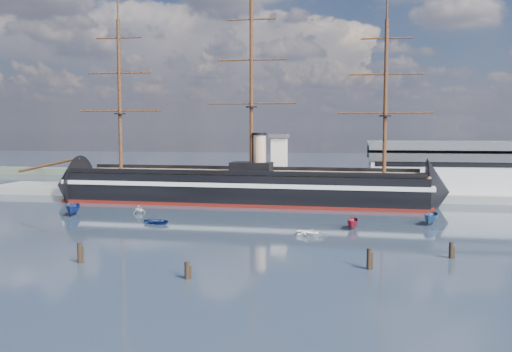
# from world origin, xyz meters

# --- Properties ---
(ground) EXTENTS (600.00, 600.00, 0.00)m
(ground) POSITION_xyz_m (0.00, 40.00, 0.00)
(ground) COLOR #243042
(ground) RESTS_ON ground
(quay) EXTENTS (180.00, 18.00, 2.00)m
(quay) POSITION_xyz_m (10.00, 76.00, 0.00)
(quay) COLOR slate
(quay) RESTS_ON ground
(warehouse) EXTENTS (63.00, 21.00, 11.60)m
(warehouse) POSITION_xyz_m (58.00, 80.00, 7.98)
(warehouse) COLOR #B7BABC
(warehouse) RESTS_ON ground
(quay_tower) EXTENTS (5.00, 5.00, 15.00)m
(quay_tower) POSITION_xyz_m (3.00, 73.00, 9.75)
(quay_tower) COLOR silver
(quay_tower) RESTS_ON ground
(warship) EXTENTS (113.19, 19.81, 53.94)m
(warship) POSITION_xyz_m (-5.98, 60.00, 4.04)
(warship) COLOR black
(warship) RESTS_ON ground
(motorboat_a) EXTENTS (7.79, 4.44, 2.94)m
(motorboat_a) POSITION_xyz_m (-36.66, 34.90, 0.00)
(motorboat_a) COLOR navy
(motorboat_a) RESTS_ON ground
(motorboat_b) EXTENTS (2.18, 3.57, 1.56)m
(motorboat_b) POSITION_xyz_m (-15.27, 27.49, 0.00)
(motorboat_b) COLOR navy
(motorboat_b) RESTS_ON ground
(motorboat_c) EXTENTS (6.14, 2.82, 2.38)m
(motorboat_c) POSITION_xyz_m (22.50, 28.00, 0.00)
(motorboat_c) COLOR maroon
(motorboat_c) RESTS_ON ground
(motorboat_d) EXTENTS (5.32, 5.26, 1.92)m
(motorboat_d) POSITION_xyz_m (-23.85, 40.05, 0.00)
(motorboat_d) COLOR silver
(motorboat_d) RESTS_ON ground
(motorboat_e) EXTENTS (2.54, 3.63, 1.57)m
(motorboat_e) POSITION_xyz_m (15.29, 19.91, 0.00)
(motorboat_e) COLOR white
(motorboat_e) RESTS_ON ground
(motorboat_f) EXTENTS (7.51, 4.77, 2.82)m
(motorboat_f) POSITION_xyz_m (37.52, 35.38, 0.00)
(motorboat_f) COLOR #2C4C74
(motorboat_f) RESTS_ON ground
(piling_near_left) EXTENTS (0.64, 0.64, 3.55)m
(piling_near_left) POSITION_xyz_m (-15.03, -5.21, 0.00)
(piling_near_left) COLOR black
(piling_near_left) RESTS_ON ground
(piling_near_mid) EXTENTS (0.64, 0.64, 2.90)m
(piling_near_mid) POSITION_xyz_m (2.11, -10.90, 0.00)
(piling_near_mid) COLOR black
(piling_near_mid) RESTS_ON ground
(piling_near_right) EXTENTS (0.64, 0.64, 3.54)m
(piling_near_right) POSITION_xyz_m (24.56, -2.22, 0.00)
(piling_near_right) COLOR black
(piling_near_right) RESTS_ON ground
(piling_far_right) EXTENTS (0.64, 0.64, 3.05)m
(piling_far_right) POSITION_xyz_m (36.41, 6.25, 0.00)
(piling_far_right) COLOR black
(piling_far_right) RESTS_ON ground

